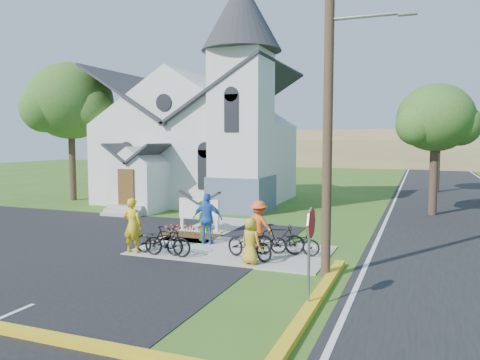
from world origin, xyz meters
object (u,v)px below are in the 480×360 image
at_px(church_sign, 199,209).
at_px(cyclist_4, 251,241).
at_px(cyclist_3, 259,225).
at_px(bike_1, 167,241).
at_px(bike_3, 279,239).
at_px(bike_4, 295,242).
at_px(bike_0, 159,240).
at_px(cyclist_1, 204,220).
at_px(cyclist_2, 208,219).
at_px(stop_sign, 310,236).
at_px(utility_pole, 331,94).
at_px(cyclist_0, 132,225).
at_px(bike_2, 249,244).

height_order(church_sign, cyclist_4, church_sign).
bearing_deg(cyclist_3, bike_1, 52.97).
bearing_deg(bike_3, bike_4, -91.97).
height_order(cyclist_3, bike_4, cyclist_3).
bearing_deg(bike_3, cyclist_4, 141.49).
xyz_separation_m(bike_0, bike_1, (0.43, -0.15, 0.02)).
relative_size(cyclist_1, bike_4, 0.93).
height_order(cyclist_2, cyclist_4, cyclist_2).
bearing_deg(stop_sign, bike_0, 152.74).
bearing_deg(stop_sign, bike_4, 108.81).
bearing_deg(church_sign, utility_pole, -35.60).
height_order(cyclist_1, bike_3, cyclist_1).
height_order(cyclist_1, cyclist_4, cyclist_1).
distance_m(cyclist_1, cyclist_3, 2.49).
xyz_separation_m(cyclist_0, bike_3, (4.99, 1.55, -0.44)).
bearing_deg(cyclist_3, cyclist_0, 40.65).
distance_m(bike_2, bike_4, 1.68).
height_order(bike_3, bike_4, bike_3).
relative_size(church_sign, cyclist_3, 1.23).
distance_m(cyclist_0, bike_0, 1.13).
bearing_deg(bike_3, church_sign, 38.61).
bearing_deg(cyclist_2, stop_sign, 122.61).
xyz_separation_m(stop_sign, cyclist_0, (-7.13, 3.04, -0.74)).
bearing_deg(bike_3, bike_0, 90.62).
xyz_separation_m(bike_2, bike_4, (1.29, 1.07, -0.04)).
distance_m(bike_1, bike_3, 3.88).
xyz_separation_m(cyclist_0, cyclist_1, (1.57, 2.66, -0.16)).
distance_m(cyclist_1, cyclist_4, 3.89).
height_order(bike_1, bike_3, bike_3).
xyz_separation_m(cyclist_1, cyclist_2, (0.35, -0.46, 0.16)).
distance_m(bike_1, cyclist_3, 3.43).
relative_size(bike_3, cyclist_4, 1.21).
xyz_separation_m(cyclist_3, bike_3, (0.97, -0.64, -0.34)).
relative_size(cyclist_1, bike_1, 0.94).
xyz_separation_m(cyclist_1, cyclist_4, (2.90, -2.59, -0.07)).
bearing_deg(bike_2, bike_0, 120.60).
distance_m(bike_0, cyclist_4, 3.46).
bearing_deg(bike_1, cyclist_1, -5.49).
distance_m(stop_sign, cyclist_4, 4.21).
bearing_deg(cyclist_4, church_sign, -25.50).
height_order(stop_sign, bike_0, stop_sign).
height_order(cyclist_1, bike_4, cyclist_1).
distance_m(stop_sign, bike_2, 4.85).
bearing_deg(cyclist_2, utility_pole, 141.45).
relative_size(cyclist_0, cyclist_2, 1.00).
bearing_deg(cyclist_0, bike_1, 175.97).
relative_size(utility_pole, cyclist_4, 6.57).
relative_size(stop_sign, cyclist_3, 1.39).
bearing_deg(cyclist_2, church_sign, -68.73).
relative_size(stop_sign, bike_0, 1.28).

